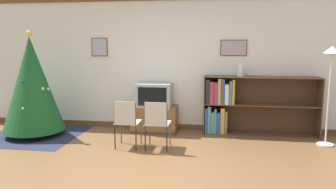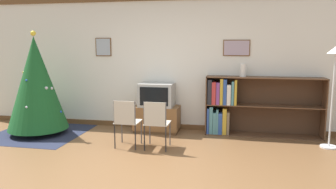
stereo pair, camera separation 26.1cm
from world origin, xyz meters
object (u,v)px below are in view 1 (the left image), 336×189
object	(u,v)px
tv_console	(155,119)
folding_chair_right	(157,122)
folding_chair_left	(127,121)
bookshelf	(236,105)
television	(155,95)
standing_lamp	(331,70)
vase	(240,70)
christmas_tree	(32,84)

from	to	relation	value
tv_console	folding_chair_right	bearing A→B (deg)	-77.15
folding_chair_left	folding_chair_right	distance (m)	0.52
folding_chair_right	bookshelf	bearing A→B (deg)	42.02
television	standing_lamp	xyz separation A→B (m)	(3.11, -0.45, 0.57)
vase	christmas_tree	bearing A→B (deg)	-169.38
folding_chair_left	bookshelf	size ratio (longest dim) A/B	0.38
christmas_tree	folding_chair_right	distance (m)	2.59
folding_chair_right	vase	bearing A→B (deg)	41.17
christmas_tree	tv_console	xyz separation A→B (m)	(2.23, 0.64, -0.74)
bookshelf	standing_lamp	xyz separation A→B (m)	(1.51, -0.54, 0.75)
folding_chair_right	bookshelf	xyz separation A→B (m)	(1.35, 1.22, 0.09)
television	folding_chair_left	bearing A→B (deg)	-102.87
tv_console	bookshelf	xyz separation A→B (m)	(1.61, 0.08, 0.30)
folding_chair_right	tv_console	bearing A→B (deg)	102.85
television	folding_chair_left	size ratio (longest dim) A/B	0.83
folding_chair_left	tv_console	bearing A→B (deg)	77.15
folding_chair_left	standing_lamp	bearing A→B (deg)	11.39
christmas_tree	vase	size ratio (longest dim) A/B	8.05
christmas_tree	folding_chair_left	bearing A→B (deg)	-14.12
television	folding_chair_right	distance (m)	1.19
christmas_tree	bookshelf	world-z (taller)	christmas_tree
standing_lamp	folding_chair_right	bearing A→B (deg)	-166.62
folding_chair_right	bookshelf	size ratio (longest dim) A/B	0.38
christmas_tree	tv_console	distance (m)	2.43
folding_chair_right	vase	world-z (taller)	vase
television	vase	xyz separation A→B (m)	(1.66, 0.10, 0.51)
television	bookshelf	world-z (taller)	bookshelf
folding_chair_left	vase	world-z (taller)	vase
tv_console	bookshelf	distance (m)	1.64
television	folding_chair_right	size ratio (longest dim) A/B	0.83
tv_console	christmas_tree	bearing A→B (deg)	-164.10
folding_chair_right	vase	xyz separation A→B (m)	(1.40, 1.23, 0.78)
folding_chair_left	standing_lamp	distance (m)	3.54
tv_console	television	size ratio (longest dim) A/B	1.32
vase	standing_lamp	distance (m)	1.55
christmas_tree	bookshelf	distance (m)	3.93
tv_console	folding_chair_right	xyz separation A→B (m)	(0.26, -1.13, 0.21)
tv_console	folding_chair_right	world-z (taller)	folding_chair_right
folding_chair_left	folding_chair_right	xyz separation A→B (m)	(0.52, 0.00, 0.00)
tv_console	folding_chair_left	bearing A→B (deg)	-102.85
christmas_tree	television	bearing A→B (deg)	15.84
christmas_tree	television	world-z (taller)	christmas_tree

